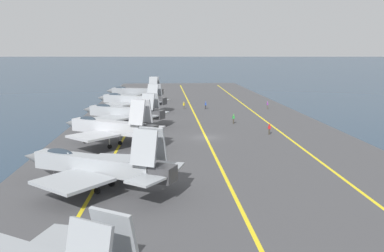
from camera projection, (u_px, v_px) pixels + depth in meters
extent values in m
plane|color=#23384C|center=(206.00, 140.00, 62.59)|extent=(2000.00, 2000.00, 0.00)
cube|color=#424244|center=(206.00, 139.00, 62.55)|extent=(215.09, 45.76, 0.40)
cube|color=yellow|center=(286.00, 136.00, 63.36)|extent=(193.55, 4.24, 0.01)
cube|color=yellow|center=(206.00, 137.00, 62.51)|extent=(193.58, 0.36, 0.01)
cube|color=yellow|center=(124.00, 138.00, 61.67)|extent=(193.53, 5.20, 0.01)
cube|color=gray|center=(70.00, 248.00, 23.32)|extent=(6.31, 6.36, 0.28)
cube|color=gray|center=(115.00, 238.00, 18.23)|extent=(1.91, 2.36, 2.82)
cube|color=#93999E|center=(92.00, 165.00, 38.86)|extent=(7.19, 12.09, 1.66)
cone|color=#5B5E60|center=(33.00, 157.00, 41.67)|extent=(2.48, 2.85, 1.57)
cube|color=#38383A|center=(163.00, 174.00, 35.98)|extent=(2.63, 2.70, 1.41)
ellipsoid|color=#232D38|center=(60.00, 153.00, 40.18)|extent=(2.20, 3.17, 0.91)
cube|color=#93999E|center=(73.00, 181.00, 35.66)|extent=(7.57, 7.59, 0.28)
cube|color=#93999E|center=(116.00, 162.00, 41.92)|extent=(6.34, 6.52, 0.28)
cube|color=#93999E|center=(144.00, 148.00, 35.28)|extent=(1.94, 2.58, 3.15)
cube|color=#93999E|center=(153.00, 144.00, 36.85)|extent=(1.94, 2.58, 3.15)
cube|color=#93999E|center=(145.00, 180.00, 34.16)|extent=(3.68, 3.60, 0.20)
cube|color=#93999E|center=(169.00, 167.00, 38.20)|extent=(3.37, 3.11, 0.20)
cylinder|color=#B2B2B7|center=(54.00, 175.00, 40.94)|extent=(0.16, 0.16, 1.55)
cylinder|color=black|center=(55.00, 179.00, 41.03)|extent=(0.47, 0.63, 0.60)
cylinder|color=#B2B2B7|center=(97.00, 186.00, 37.61)|extent=(0.16, 0.16, 1.55)
cylinder|color=black|center=(97.00, 191.00, 37.69)|extent=(0.47, 0.63, 0.60)
cylinder|color=#B2B2B7|center=(111.00, 179.00, 39.71)|extent=(0.16, 0.16, 1.55)
cylinder|color=black|center=(111.00, 183.00, 39.79)|extent=(0.47, 0.63, 0.60)
cube|color=#A8AAAF|center=(108.00, 127.00, 56.25)|extent=(7.10, 10.66, 1.72)
cone|color=#5B5E60|center=(71.00, 123.00, 59.07)|extent=(2.48, 2.67, 1.63)
cube|color=#38383A|center=(149.00, 131.00, 53.37)|extent=(2.62, 2.57, 1.46)
ellipsoid|color=#232D38|center=(88.00, 119.00, 57.58)|extent=(2.19, 2.85, 0.94)
cube|color=#A8AAAF|center=(94.00, 136.00, 53.08)|extent=(7.22, 7.21, 0.28)
cube|color=#A8AAAF|center=(125.00, 127.00, 59.30)|extent=(6.45, 6.15, 0.28)
cube|color=#A8AAAF|center=(137.00, 112.00, 52.64)|extent=(1.92, 2.35, 3.24)
cube|color=#A8AAAF|center=(144.00, 111.00, 54.24)|extent=(1.92, 2.35, 3.24)
cube|color=#A8AAAF|center=(136.00, 134.00, 51.57)|extent=(3.52, 3.43, 0.20)
cube|color=#A8AAAF|center=(155.00, 128.00, 55.57)|extent=(3.36, 2.96, 0.20)
cylinder|color=#B2B2B7|center=(84.00, 137.00, 58.38)|extent=(0.16, 0.16, 1.87)
cylinder|color=black|center=(85.00, 141.00, 58.50)|extent=(0.49, 0.63, 0.60)
cylinder|color=#B2B2B7|center=(109.00, 142.00, 55.03)|extent=(0.16, 0.16, 1.87)
cylinder|color=black|center=(110.00, 147.00, 55.14)|extent=(0.49, 0.63, 0.60)
cylinder|color=#B2B2B7|center=(120.00, 139.00, 57.15)|extent=(0.16, 0.16, 1.87)
cylinder|color=black|center=(120.00, 143.00, 57.27)|extent=(0.49, 0.63, 0.60)
cube|color=#93999E|center=(121.00, 112.00, 72.73)|extent=(7.36, 11.84, 1.73)
cone|color=#5B5E60|center=(88.00, 110.00, 75.62)|extent=(2.56, 2.85, 1.64)
cube|color=#38383A|center=(157.00, 115.00, 69.77)|extent=(2.70, 2.72, 1.47)
ellipsoid|color=#232D38|center=(103.00, 106.00, 74.09)|extent=(2.26, 3.13, 0.95)
cube|color=#93999E|center=(111.00, 118.00, 69.38)|extent=(7.75, 7.74, 0.28)
cube|color=#93999E|center=(134.00, 112.00, 75.94)|extent=(6.71, 6.57, 0.28)
cube|color=#93999E|center=(148.00, 102.00, 69.08)|extent=(1.87, 2.49, 2.74)
cube|color=#93999E|center=(153.00, 101.00, 70.71)|extent=(1.87, 2.49, 2.74)
cube|color=#93999E|center=(148.00, 116.00, 67.93)|extent=(3.66, 3.58, 0.20)
cube|color=#93999E|center=(161.00, 113.00, 72.01)|extent=(3.39, 3.10, 0.20)
cylinder|color=#B2B2B7|center=(100.00, 119.00, 74.86)|extent=(0.16, 0.16, 1.47)
cylinder|color=black|center=(100.00, 121.00, 74.94)|extent=(0.47, 0.63, 0.60)
cylinder|color=#B2B2B7|center=(123.00, 122.00, 71.42)|extent=(0.16, 0.16, 1.47)
cylinder|color=black|center=(124.00, 125.00, 71.50)|extent=(0.47, 0.63, 0.60)
cylinder|color=#B2B2B7|center=(131.00, 120.00, 73.60)|extent=(0.16, 0.16, 1.47)
cylinder|color=black|center=(131.00, 123.00, 73.68)|extent=(0.47, 0.63, 0.60)
cube|color=#93999E|center=(130.00, 99.00, 89.75)|extent=(7.48, 12.23, 1.73)
cone|color=#5B5E60|center=(102.00, 98.00, 92.68)|extent=(2.58, 2.92, 1.65)
cube|color=#38383A|center=(161.00, 101.00, 86.74)|extent=(2.73, 2.77, 1.47)
ellipsoid|color=#232D38|center=(115.00, 95.00, 91.13)|extent=(2.29, 3.22, 0.95)
cube|color=#93999E|center=(123.00, 104.00, 86.53)|extent=(7.62, 7.65, 0.28)
cube|color=#93999E|center=(140.00, 100.00, 92.83)|extent=(6.40, 6.64, 0.28)
cube|color=#93999E|center=(153.00, 91.00, 86.06)|extent=(1.89, 2.56, 2.73)
cube|color=#93999E|center=(157.00, 90.00, 87.70)|extent=(1.89, 2.56, 2.73)
cube|color=#93999E|center=(153.00, 102.00, 84.90)|extent=(3.70, 3.64, 0.20)
cube|color=#93999E|center=(163.00, 100.00, 88.99)|extent=(3.40, 3.17, 0.20)
cylinder|color=#B2B2B7|center=(112.00, 106.00, 91.94)|extent=(0.16, 0.16, 1.68)
cylinder|color=black|center=(112.00, 108.00, 92.03)|extent=(0.47, 0.63, 0.60)
cylinder|color=#B2B2B7|center=(132.00, 108.00, 88.45)|extent=(0.16, 0.16, 1.68)
cylinder|color=black|center=(132.00, 111.00, 88.55)|extent=(0.47, 0.63, 0.60)
cylinder|color=#B2B2B7|center=(138.00, 107.00, 90.64)|extent=(0.16, 0.16, 1.68)
cylinder|color=black|center=(138.00, 109.00, 90.73)|extent=(0.47, 0.63, 0.60)
cube|color=gray|center=(134.00, 91.00, 107.47)|extent=(5.01, 11.78, 1.71)
cone|color=#5B5E60|center=(110.00, 91.00, 108.95)|extent=(2.19, 2.60, 1.62)
cube|color=#38383A|center=(159.00, 92.00, 105.95)|extent=(2.43, 2.39, 1.45)
ellipsoid|color=#232D38|center=(121.00, 88.00, 108.10)|extent=(1.72, 3.02, 0.94)
cube|color=gray|center=(130.00, 95.00, 104.20)|extent=(7.03, 7.01, 0.28)
cube|color=gray|center=(140.00, 92.00, 110.77)|extent=(5.38, 5.33, 0.28)
cube|color=gray|center=(153.00, 83.00, 104.93)|extent=(1.55, 2.41, 3.09)
cube|color=gray|center=(155.00, 82.00, 106.65)|extent=(1.55, 2.41, 3.09)
cube|color=gray|center=(155.00, 93.00, 103.90)|extent=(3.50, 3.25, 0.20)
cube|color=gray|center=(160.00, 91.00, 108.22)|extent=(3.04, 2.54, 0.20)
cylinder|color=#B2B2B7|center=(118.00, 97.00, 108.73)|extent=(0.16, 0.16, 1.71)
cylinder|color=black|center=(119.00, 100.00, 108.83)|extent=(0.38, 0.64, 0.60)
cylinder|color=#B2B2B7|center=(137.00, 98.00, 106.38)|extent=(0.16, 0.16, 1.71)
cylinder|color=black|center=(137.00, 101.00, 106.48)|extent=(0.38, 0.64, 0.60)
cylinder|color=#B2B2B7|center=(140.00, 97.00, 108.67)|extent=(0.16, 0.16, 1.71)
cylinder|color=black|center=(140.00, 100.00, 108.77)|extent=(0.38, 0.64, 0.60)
cylinder|color=#383328|center=(269.00, 132.00, 64.48)|extent=(0.24, 0.24, 0.91)
cube|color=red|center=(269.00, 127.00, 64.35)|extent=(0.28, 0.40, 0.53)
sphere|color=#9E7051|center=(269.00, 125.00, 64.28)|extent=(0.22, 0.22, 0.22)
sphere|color=red|center=(269.00, 124.00, 64.27)|extent=(0.24, 0.24, 0.24)
cylinder|color=#232328|center=(206.00, 107.00, 92.86)|extent=(0.24, 0.24, 0.89)
cube|color=#284CB2|center=(206.00, 104.00, 92.72)|extent=(0.42, 0.33, 0.61)
sphere|color=#9E7051|center=(206.00, 102.00, 92.64)|extent=(0.22, 0.22, 0.22)
sphere|color=#284CB2|center=(206.00, 102.00, 92.63)|extent=(0.24, 0.24, 0.24)
cylinder|color=#383328|center=(233.00, 121.00, 74.16)|extent=(0.24, 0.24, 0.94)
cube|color=green|center=(234.00, 117.00, 74.02)|extent=(0.29, 0.40, 0.55)
sphere|color=tan|center=(234.00, 115.00, 73.95)|extent=(0.22, 0.22, 0.22)
sphere|color=green|center=(234.00, 115.00, 73.94)|extent=(0.24, 0.24, 0.24)
cylinder|color=#4C473D|center=(184.00, 107.00, 92.95)|extent=(0.24, 0.24, 0.83)
cube|color=yellow|center=(184.00, 104.00, 92.82)|extent=(0.46, 0.44, 0.54)
sphere|color=tan|center=(184.00, 103.00, 92.75)|extent=(0.22, 0.22, 0.22)
sphere|color=yellow|center=(184.00, 102.00, 92.74)|extent=(0.24, 0.24, 0.24)
cylinder|color=#4C473D|center=(267.00, 107.00, 93.00)|extent=(0.24, 0.24, 0.94)
cube|color=purple|center=(267.00, 104.00, 92.86)|extent=(0.39, 0.28, 0.53)
sphere|color=beige|center=(267.00, 102.00, 92.79)|extent=(0.22, 0.22, 0.22)
sphere|color=purple|center=(267.00, 102.00, 92.78)|extent=(0.24, 0.24, 0.24)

